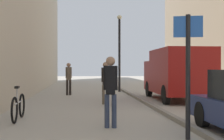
{
  "coord_description": "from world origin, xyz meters",
  "views": [
    {
      "loc": [
        -1.06,
        -1.42,
        1.5
      ],
      "look_at": [
        0.52,
        14.37,
        1.37
      ],
      "focal_mm": 49.36,
      "sensor_mm": 36.0,
      "label": 1
    }
  ],
  "objects_px": {
    "lamp_post": "(119,48)",
    "street_sign_post": "(188,65)",
    "pedestrian_mid_block": "(69,77)",
    "pedestrian_far_crossing": "(106,80)",
    "delivery_van": "(177,73)",
    "bicycle_leaning": "(18,107)",
    "pedestrian_main_foreground": "(111,87)"
  },
  "relations": [
    {
      "from": "lamp_post",
      "to": "street_sign_post",
      "type": "bearing_deg",
      "value": -90.66
    },
    {
      "from": "pedestrian_mid_block",
      "to": "pedestrian_far_crossing",
      "type": "height_order",
      "value": "pedestrian_mid_block"
    },
    {
      "from": "delivery_van",
      "to": "bicycle_leaning",
      "type": "bearing_deg",
      "value": -140.65
    },
    {
      "from": "pedestrian_main_foreground",
      "to": "delivery_van",
      "type": "xyz_separation_m",
      "value": [
        3.67,
        6.24,
        0.23
      ]
    },
    {
      "from": "pedestrian_mid_block",
      "to": "delivery_van",
      "type": "bearing_deg",
      "value": 126.6
    },
    {
      "from": "bicycle_leaning",
      "to": "street_sign_post",
      "type": "bearing_deg",
      "value": -34.5
    },
    {
      "from": "pedestrian_mid_block",
      "to": "bicycle_leaning",
      "type": "bearing_deg",
      "value": 59.2
    },
    {
      "from": "pedestrian_far_crossing",
      "to": "lamp_post",
      "type": "relative_size",
      "value": 0.36
    },
    {
      "from": "pedestrian_mid_block",
      "to": "delivery_van",
      "type": "distance_m",
      "value": 5.9
    },
    {
      "from": "pedestrian_mid_block",
      "to": "bicycle_leaning",
      "type": "relative_size",
      "value": 0.99
    },
    {
      "from": "street_sign_post",
      "to": "pedestrian_far_crossing",
      "type": "bearing_deg",
      "value": -64.19
    },
    {
      "from": "pedestrian_mid_block",
      "to": "street_sign_post",
      "type": "height_order",
      "value": "street_sign_post"
    },
    {
      "from": "pedestrian_mid_block",
      "to": "lamp_post",
      "type": "distance_m",
      "value": 4.08
    },
    {
      "from": "pedestrian_main_foreground",
      "to": "pedestrian_mid_block",
      "type": "relative_size",
      "value": 1.01
    },
    {
      "from": "street_sign_post",
      "to": "delivery_van",
      "type": "bearing_deg",
      "value": -91.27
    },
    {
      "from": "pedestrian_far_crossing",
      "to": "bicycle_leaning",
      "type": "distance_m",
      "value": 4.54
    },
    {
      "from": "pedestrian_mid_block",
      "to": "pedestrian_far_crossing",
      "type": "distance_m",
      "value": 4.65
    },
    {
      "from": "street_sign_post",
      "to": "pedestrian_main_foreground",
      "type": "bearing_deg",
      "value": -28.18
    },
    {
      "from": "lamp_post",
      "to": "delivery_van",
      "type": "bearing_deg",
      "value": -68.26
    },
    {
      "from": "delivery_van",
      "to": "lamp_post",
      "type": "relative_size",
      "value": 1.05
    },
    {
      "from": "pedestrian_main_foreground",
      "to": "street_sign_post",
      "type": "height_order",
      "value": "street_sign_post"
    },
    {
      "from": "pedestrian_far_crossing",
      "to": "lamp_post",
      "type": "xyz_separation_m",
      "value": [
        1.37,
        6.46,
        1.73
      ]
    },
    {
      "from": "pedestrian_far_crossing",
      "to": "lamp_post",
      "type": "distance_m",
      "value": 6.83
    },
    {
      "from": "pedestrian_main_foreground",
      "to": "pedestrian_mid_block",
      "type": "height_order",
      "value": "pedestrian_main_foreground"
    },
    {
      "from": "street_sign_post",
      "to": "bicycle_leaning",
      "type": "height_order",
      "value": "street_sign_post"
    },
    {
      "from": "delivery_van",
      "to": "street_sign_post",
      "type": "xyz_separation_m",
      "value": [
        -2.19,
        -7.62,
        0.29
      ]
    },
    {
      "from": "street_sign_post",
      "to": "lamp_post",
      "type": "height_order",
      "value": "lamp_post"
    },
    {
      "from": "street_sign_post",
      "to": "lamp_post",
      "type": "distance_m",
      "value": 12.79
    },
    {
      "from": "lamp_post",
      "to": "pedestrian_main_foreground",
      "type": "bearing_deg",
      "value": -98.19
    },
    {
      "from": "pedestrian_main_foreground",
      "to": "street_sign_post",
      "type": "relative_size",
      "value": 0.68
    },
    {
      "from": "lamp_post",
      "to": "bicycle_leaning",
      "type": "xyz_separation_m",
      "value": [
        -4.13,
        -10.01,
        -2.34
      ]
    },
    {
      "from": "delivery_van",
      "to": "lamp_post",
      "type": "height_order",
      "value": "lamp_post"
    }
  ]
}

